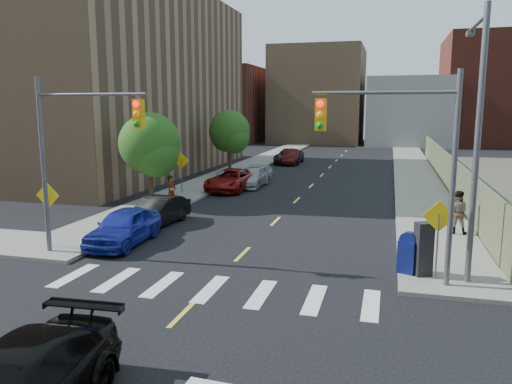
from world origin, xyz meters
The scene contains 28 objects.
ground centered at (0.00, 0.00, 0.00)m, with size 160.00×160.00×0.00m, color black.
sidewalk_nw centered at (-7.75, 41.50, 0.07)m, with size 3.50×73.00×0.15m, color gray.
sidewalk_ne centered at (7.75, 41.50, 0.07)m, with size 3.50×73.00×0.15m, color gray.
fence_north centered at (9.60, 28.00, 1.25)m, with size 0.12×44.00×2.50m, color #5F6748.
building_nw centered at (-22.00, 30.00, 8.00)m, with size 22.00×30.00×16.00m, color #8C6B4C.
bg_bldg_west centered at (-22.00, 70.00, 6.00)m, with size 14.00×18.00×12.00m, color #592319.
bg_bldg_midwest centered at (-6.00, 72.00, 7.50)m, with size 14.00×16.00×15.00m, color #8C6B4C.
bg_bldg_center centered at (8.00, 70.00, 5.00)m, with size 12.00×16.00×10.00m, color gray.
bg_bldg_east centered at (22.00, 72.00, 8.00)m, with size 18.00×18.00×16.00m, color #592319.
signal_nw centered at (-5.98, 6.00, 4.53)m, with size 4.59×0.30×7.00m.
signal_ne centered at (5.98, 6.00, 4.53)m, with size 4.59×0.30×7.00m.
streetlight_ne centered at (8.20, 6.90, 5.22)m, with size 0.25×3.70×9.00m.
warn_sign_nw centered at (-7.80, 6.50, 1.99)m, with size 1.06×0.06×2.83m.
warn_sign_ne centered at (7.20, 6.50, 1.99)m, with size 1.06×0.06×2.83m.
warn_sign_midwest centered at (-7.80, 20.00, 1.99)m, with size 1.06×0.06×2.83m.
tree_west_near centered at (-8.00, 16.05, 3.48)m, with size 3.66×3.64×5.52m.
tree_west_far centered at (-8.00, 31.05, 3.48)m, with size 3.66×3.64×5.52m.
parked_car_blue centered at (-5.32, 8.07, 0.78)m, with size 1.84×4.58×1.56m, color #1C289B.
parked_car_black centered at (-5.50, 11.64, 0.71)m, with size 1.51×4.32×1.42m, color black.
parked_car_red centered at (-5.13, 22.45, 0.75)m, with size 2.50×5.42×1.51m, color maroon.
parked_car_silver centered at (-4.20, 24.50, 0.68)m, with size 1.90×4.68×1.36m, color #93979A.
parked_car_white centered at (-4.42, 27.32, 0.66)m, with size 1.55×3.85×1.31m, color silver.
parked_car_maroon centered at (-4.20, 39.30, 0.74)m, with size 1.56×4.49×1.48m, color #3A0B0B.
parked_car_grey centered at (-4.50, 39.98, 0.76)m, with size 2.52×5.47×1.52m, color black.
mailbox centered at (6.30, 6.91, 0.86)m, with size 0.73×0.65×1.46m.
payphone centered at (6.79, 6.79, 1.07)m, with size 0.55×0.45×1.85m, color black.
pedestrian_west centered at (-6.30, 15.08, 1.09)m, with size 0.68×0.45×1.87m, color gray.
pedestrian_east centered at (8.62, 13.18, 1.14)m, with size 0.96×0.75×1.97m, color gray.
Camera 1 is at (5.53, -10.52, 5.89)m, focal length 35.00 mm.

